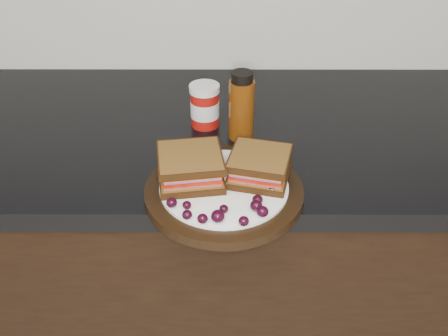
# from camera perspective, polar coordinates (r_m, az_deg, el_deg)

# --- Properties ---
(base_cabinets) EXTENTS (3.96, 0.58, 0.86)m
(base_cabinets) POSITION_cam_1_polar(r_m,az_deg,el_deg) (1.41, -10.04, -11.97)
(base_cabinets) COLOR black
(base_cabinets) RESTS_ON ground_plane
(countertop) EXTENTS (3.98, 0.60, 0.04)m
(countertop) POSITION_cam_1_polar(r_m,az_deg,el_deg) (1.13, -12.32, 3.90)
(countertop) COLOR black
(countertop) RESTS_ON base_cabinets
(plate) EXTENTS (0.28, 0.28, 0.02)m
(plate) POSITION_cam_1_polar(r_m,az_deg,el_deg) (0.88, -0.00, -2.72)
(plate) COLOR black
(plate) RESTS_ON countertop
(sandwich_left) EXTENTS (0.13, 0.13, 0.05)m
(sandwich_left) POSITION_cam_1_polar(r_m,az_deg,el_deg) (0.87, -3.85, 0.12)
(sandwich_left) COLOR brown
(sandwich_left) RESTS_ON plate
(sandwich_right) EXTENTS (0.13, 0.13, 0.05)m
(sandwich_right) POSITION_cam_1_polar(r_m,az_deg,el_deg) (0.88, 4.07, 0.21)
(sandwich_right) COLOR brown
(sandwich_right) RESTS_ON plate
(grape_0) EXTENTS (0.02, 0.02, 0.02)m
(grape_0) POSITION_cam_1_polar(r_m,az_deg,el_deg) (0.82, -6.00, -3.96)
(grape_0) COLOR black
(grape_0) RESTS_ON plate
(grape_1) EXTENTS (0.02, 0.02, 0.01)m
(grape_1) POSITION_cam_1_polar(r_m,az_deg,el_deg) (0.82, -4.27, -4.25)
(grape_1) COLOR black
(grape_1) RESTS_ON plate
(grape_2) EXTENTS (0.02, 0.02, 0.02)m
(grape_2) POSITION_cam_1_polar(r_m,az_deg,el_deg) (0.80, -4.24, -5.34)
(grape_2) COLOR black
(grape_2) RESTS_ON plate
(grape_3) EXTENTS (0.02, 0.02, 0.02)m
(grape_3) POSITION_cam_1_polar(r_m,az_deg,el_deg) (0.79, -2.47, -5.79)
(grape_3) COLOR black
(grape_3) RESTS_ON plate
(grape_4) EXTENTS (0.02, 0.02, 0.02)m
(grape_4) POSITION_cam_1_polar(r_m,az_deg,el_deg) (0.79, -0.71, -5.53)
(grape_4) COLOR black
(grape_4) RESTS_ON plate
(grape_5) EXTENTS (0.02, 0.02, 0.01)m
(grape_5) POSITION_cam_1_polar(r_m,az_deg,el_deg) (0.81, -0.03, -4.70)
(grape_5) COLOR black
(grape_5) RESTS_ON plate
(grape_6) EXTENTS (0.02, 0.02, 0.02)m
(grape_6) POSITION_cam_1_polar(r_m,az_deg,el_deg) (0.79, 2.27, -6.08)
(grape_6) COLOR black
(grape_6) RESTS_ON plate
(grape_7) EXTENTS (0.02, 0.02, 0.02)m
(grape_7) POSITION_cam_1_polar(r_m,az_deg,el_deg) (0.80, 4.42, -4.98)
(grape_7) COLOR black
(grape_7) RESTS_ON plate
(grape_8) EXTENTS (0.02, 0.02, 0.02)m
(grape_8) POSITION_cam_1_polar(r_m,az_deg,el_deg) (0.81, 3.70, -4.32)
(grape_8) COLOR black
(grape_8) RESTS_ON plate
(grape_9) EXTENTS (0.02, 0.02, 0.02)m
(grape_9) POSITION_cam_1_polar(r_m,az_deg,el_deg) (0.83, 3.85, -3.64)
(grape_9) COLOR black
(grape_9) RESTS_ON plate
(grape_10) EXTENTS (0.02, 0.02, 0.02)m
(grape_10) POSITION_cam_1_polar(r_m,az_deg,el_deg) (0.85, 5.52, -2.42)
(grape_10) COLOR black
(grape_10) RESTS_ON plate
(grape_11) EXTENTS (0.02, 0.02, 0.02)m
(grape_11) POSITION_cam_1_polar(r_m,az_deg,el_deg) (0.87, 5.13, -1.68)
(grape_11) COLOR black
(grape_11) RESTS_ON plate
(grape_12) EXTENTS (0.02, 0.02, 0.02)m
(grape_12) POSITION_cam_1_polar(r_m,az_deg,el_deg) (0.88, 5.36, -0.90)
(grape_12) COLOR black
(grape_12) RESTS_ON plate
(grape_13) EXTENTS (0.02, 0.02, 0.02)m
(grape_13) POSITION_cam_1_polar(r_m,az_deg,el_deg) (0.90, 4.32, -0.00)
(grape_13) COLOR black
(grape_13) RESTS_ON plate
(grape_14) EXTENTS (0.02, 0.02, 0.01)m
(grape_14) POSITION_cam_1_polar(r_m,az_deg,el_deg) (0.91, -2.20, 0.43)
(grape_14) COLOR black
(grape_14) RESTS_ON plate
(grape_15) EXTENTS (0.02, 0.02, 0.02)m
(grape_15) POSITION_cam_1_polar(r_m,az_deg,el_deg) (0.90, -3.18, -0.03)
(grape_15) COLOR black
(grape_15) RESTS_ON plate
(grape_16) EXTENTS (0.02, 0.02, 0.01)m
(grape_16) POSITION_cam_1_polar(r_m,az_deg,el_deg) (0.88, -5.42, -0.90)
(grape_16) COLOR black
(grape_16) RESTS_ON plate
(grape_17) EXTENTS (0.02, 0.02, 0.02)m
(grape_17) POSITION_cam_1_polar(r_m,az_deg,el_deg) (0.87, -4.98, -1.36)
(grape_17) COLOR black
(grape_17) RESTS_ON plate
(grape_18) EXTENTS (0.02, 0.02, 0.02)m
(grape_18) POSITION_cam_1_polar(r_m,az_deg,el_deg) (0.85, -5.65, -2.42)
(grape_18) COLOR black
(grape_18) RESTS_ON plate
(grape_19) EXTENTS (0.02, 0.02, 0.02)m
(grape_19) POSITION_cam_1_polar(r_m,az_deg,el_deg) (0.91, -3.89, 0.17)
(grape_19) COLOR black
(grape_19) RESTS_ON plate
(grape_20) EXTENTS (0.02, 0.02, 0.02)m
(grape_20) POSITION_cam_1_polar(r_m,az_deg,el_deg) (0.88, -3.70, -0.86)
(grape_20) COLOR black
(grape_20) RESTS_ON plate
(grape_21) EXTENTS (0.01, 0.01, 0.01)m
(grape_21) POSITION_cam_1_polar(r_m,az_deg,el_deg) (0.87, -3.46, -1.40)
(grape_21) COLOR black
(grape_21) RESTS_ON plate
(condiment_jar) EXTENTS (0.08, 0.08, 0.09)m
(condiment_jar) POSITION_cam_1_polar(r_m,az_deg,el_deg) (1.07, -2.21, 7.15)
(condiment_jar) COLOR #9A110B
(condiment_jar) RESTS_ON countertop
(oil_bottle) EXTENTS (0.06, 0.06, 0.15)m
(oil_bottle) POSITION_cam_1_polar(r_m,az_deg,el_deg) (1.02, 2.01, 7.14)
(oil_bottle) COLOR #522608
(oil_bottle) RESTS_ON countertop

